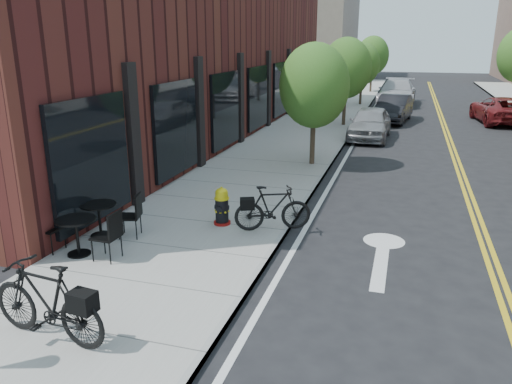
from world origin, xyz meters
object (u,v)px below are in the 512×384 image
(bistro_set_c, at_px, (77,231))
(parked_car_far, at_px, (500,110))
(parked_car_a, at_px, (370,123))
(fire_hydrant, at_px, (222,206))
(bistro_set_b, at_px, (99,215))
(bicycle_right, at_px, (273,208))
(parked_car_b, at_px, (393,108))
(parked_car_c, at_px, (397,92))
(bicycle_left, at_px, (47,301))

(bistro_set_c, relative_size, parked_car_far, 0.37)
(parked_car_a, bearing_deg, bistro_set_c, -105.40)
(fire_hydrant, bearing_deg, bistro_set_b, -153.17)
(fire_hydrant, relative_size, bicycle_right, 0.52)
(parked_car_b, bearing_deg, parked_car_far, 20.00)
(bicycle_right, distance_m, bistro_set_c, 3.90)
(bicycle_right, height_order, parked_car_c, parked_car_c)
(bistro_set_b, distance_m, parked_car_far, 21.48)
(bicycle_right, relative_size, bistro_set_c, 0.94)
(bistro_set_c, height_order, parked_car_b, parked_car_b)
(parked_car_a, xyz_separation_m, parked_car_c, (0.72, 11.85, 0.13))
(bicycle_right, bearing_deg, bistro_set_c, 102.46)
(bistro_set_c, relative_size, parked_car_b, 0.43)
(fire_hydrant, bearing_deg, bistro_set_c, -136.91)
(fire_hydrant, xyz_separation_m, parked_car_c, (2.97, 23.31, 0.26))
(parked_car_a, bearing_deg, fire_hydrant, -99.31)
(bistro_set_c, distance_m, parked_car_a, 14.41)
(fire_hydrant, distance_m, bistro_set_c, 3.06)
(bistro_set_b, xyz_separation_m, parked_car_far, (10.24, 18.88, 0.07))
(bicycle_left, xyz_separation_m, parked_car_far, (8.77, 22.29, -0.05))
(bicycle_right, bearing_deg, fire_hydrant, 65.49)
(fire_hydrant, distance_m, parked_car_a, 11.68)
(parked_car_c, bearing_deg, parked_car_a, -91.60)
(bistro_set_c, relative_size, parked_car_c, 0.32)
(bistro_set_b, distance_m, parked_car_b, 18.49)
(bistro_set_b, relative_size, parked_car_far, 0.37)
(bicycle_left, height_order, parked_car_a, parked_car_a)
(parked_car_b, bearing_deg, parked_car_c, 97.84)
(bistro_set_c, bearing_deg, bicycle_left, -60.13)
(bicycle_right, xyz_separation_m, parked_car_a, (1.10, 11.48, 0.05))
(parked_car_a, bearing_deg, parked_car_c, 88.33)
(bistro_set_c, xyz_separation_m, parked_car_a, (4.26, 13.77, 0.07))
(parked_car_a, bearing_deg, bicycle_right, -93.67)
(fire_hydrant, bearing_deg, bicycle_right, -6.96)
(bicycle_right, relative_size, parked_car_b, 0.40)
(bistro_set_b, relative_size, parked_car_a, 0.44)
(fire_hydrant, relative_size, bicycle_left, 0.45)
(parked_car_c, bearing_deg, bistro_set_b, -99.84)
(bicycle_left, relative_size, bicycle_right, 1.17)
(parked_car_c, relative_size, parked_car_far, 1.17)
(bicycle_left, relative_size, parked_car_far, 0.41)
(bistro_set_b, xyz_separation_m, bistro_set_c, (0.14, -0.93, 0.01))
(parked_car_b, bearing_deg, parked_car_a, -91.37)
(parked_car_a, relative_size, parked_car_b, 0.96)
(bistro_set_b, xyz_separation_m, parked_car_b, (5.16, 17.76, 0.09))
(parked_car_a, relative_size, parked_car_far, 0.84)
(fire_hydrant, height_order, bistro_set_c, bistro_set_c)
(bicycle_left, xyz_separation_m, bicycle_right, (1.83, 4.76, -0.08))
(bicycle_left, relative_size, bistro_set_b, 1.11)
(parked_car_far, bearing_deg, parked_car_b, 5.57)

